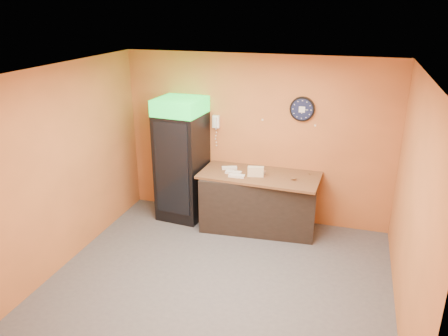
% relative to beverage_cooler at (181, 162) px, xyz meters
% --- Properties ---
extents(floor, '(4.50, 4.50, 0.00)m').
position_rel_beverage_cooler_xyz_m(floor, '(1.19, -1.60, -1.02)').
color(floor, '#47474C').
rests_on(floor, ground).
extents(back_wall, '(4.50, 0.02, 2.80)m').
position_rel_beverage_cooler_xyz_m(back_wall, '(1.19, 0.40, 0.38)').
color(back_wall, '#CE753A').
rests_on(back_wall, floor).
extents(left_wall, '(0.02, 4.00, 2.80)m').
position_rel_beverage_cooler_xyz_m(left_wall, '(-1.06, -1.60, 0.38)').
color(left_wall, '#CE753A').
rests_on(left_wall, floor).
extents(right_wall, '(0.02, 4.00, 2.80)m').
position_rel_beverage_cooler_xyz_m(right_wall, '(3.44, -1.60, 0.38)').
color(right_wall, '#CE753A').
rests_on(right_wall, floor).
extents(ceiling, '(4.50, 4.00, 0.02)m').
position_rel_beverage_cooler_xyz_m(ceiling, '(1.19, -1.60, 1.78)').
color(ceiling, white).
rests_on(ceiling, back_wall).
extents(beverage_cooler, '(0.80, 0.81, 2.10)m').
position_rel_beverage_cooler_xyz_m(beverage_cooler, '(0.00, 0.00, 0.00)').
color(beverage_cooler, black).
rests_on(beverage_cooler, floor).
extents(prep_counter, '(1.89, 0.96, 0.92)m').
position_rel_beverage_cooler_xyz_m(prep_counter, '(1.36, -0.01, -0.57)').
color(prep_counter, black).
rests_on(prep_counter, floor).
extents(wall_clock, '(0.39, 0.06, 0.39)m').
position_rel_beverage_cooler_xyz_m(wall_clock, '(1.93, 0.37, 0.95)').
color(wall_clock, black).
rests_on(wall_clock, back_wall).
extents(wall_phone, '(0.12, 0.10, 0.21)m').
position_rel_beverage_cooler_xyz_m(wall_phone, '(0.51, 0.34, 0.65)').
color(wall_phone, white).
rests_on(wall_phone, back_wall).
extents(butcher_paper, '(1.94, 0.97, 0.04)m').
position_rel_beverage_cooler_xyz_m(butcher_paper, '(1.36, -0.01, -0.09)').
color(butcher_paper, brown).
rests_on(butcher_paper, prep_counter).
extents(sub_roll_stack, '(0.27, 0.13, 0.16)m').
position_rel_beverage_cooler_xyz_m(sub_roll_stack, '(1.32, -0.12, 0.01)').
color(sub_roll_stack, beige).
rests_on(sub_roll_stack, butcher_paper).
extents(wrapped_sandwich_left, '(0.26, 0.10, 0.04)m').
position_rel_beverage_cooler_xyz_m(wrapped_sandwich_left, '(0.95, -0.11, -0.05)').
color(wrapped_sandwich_left, silver).
rests_on(wrapped_sandwich_left, butcher_paper).
extents(wrapped_sandwich_mid, '(0.26, 0.11, 0.04)m').
position_rel_beverage_cooler_xyz_m(wrapped_sandwich_mid, '(1.04, -0.24, -0.05)').
color(wrapped_sandwich_mid, silver).
rests_on(wrapped_sandwich_mid, butcher_paper).
extents(wrapped_sandwich_right, '(0.27, 0.18, 0.04)m').
position_rel_beverage_cooler_xyz_m(wrapped_sandwich_right, '(0.83, 0.08, -0.05)').
color(wrapped_sandwich_right, silver).
rests_on(wrapped_sandwich_right, butcher_paper).
extents(kitchen_tool, '(0.06, 0.06, 0.06)m').
position_rel_beverage_cooler_xyz_m(kitchen_tool, '(1.43, -0.01, -0.04)').
color(kitchen_tool, silver).
rests_on(kitchen_tool, butcher_paper).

